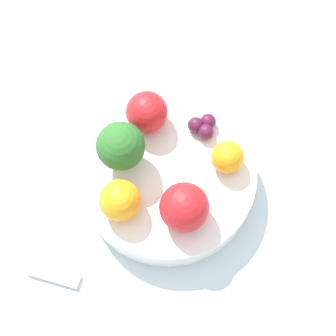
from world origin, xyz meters
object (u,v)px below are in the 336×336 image
Objects in this scene: apple_red at (147,112)px; orange_back at (120,200)px; orange_front at (227,157)px; grape_cluster at (203,126)px; bowl at (168,178)px; apple_green at (184,207)px; broccoli at (121,146)px; spoon at (54,276)px.

apple_red reaches higher than orange_back.
orange_front reaches higher than grape_cluster.
bowl is 4.20× the size of apple_red.
orange_front is 0.81× the size of orange_back.
apple_green is at bearing -117.45° from bowl.
orange_front is at bearing -47.77° from broccoli.
orange_back is (-0.04, 0.06, -0.00)m from apple_green.
broccoli is 1.12× the size of spoon.
broccoli reaches higher than orange_back.
apple_red is at bearing 13.20° from spoon.
broccoli is at bearing 43.64° from orange_back.
apple_red reaches higher than orange_front.
bowl is at bearing 142.33° from orange_front.
bowl is 3.04× the size of broccoli.
bowl is 0.08m from grape_cluster.
broccoli reaches higher than apple_green.
orange_front is (0.08, -0.09, -0.02)m from broccoli.
broccoli is at bearing -164.55° from apple_red.
apple_green is at bearing -148.62° from grape_cluster.
apple_red is 0.13m from apple_green.
grape_cluster is at bearing -55.22° from apple_red.
orange_back reaches higher than orange_front.
broccoli is 1.80× the size of orange_front.
grape_cluster is (0.10, -0.04, -0.03)m from broccoli.
grape_cluster is at bearing 31.38° from apple_green.
orange_back is at bearing 179.84° from grape_cluster.
spoon is at bearing 175.91° from orange_back.
bowl is 0.08m from broccoli.
apple_green is (-0.03, -0.05, 0.05)m from bowl.
orange_front is at bearing -105.10° from grape_cluster.
spoon is (-0.23, 0.06, -0.06)m from orange_front.
spoon is at bearing 175.02° from bowl.
orange_front is (0.08, 0.01, -0.01)m from apple_green.
orange_front is 0.25m from spoon.
spoon is at bearing 178.12° from grape_cluster.
orange_back is at bearing -150.48° from apple_red.
apple_red is at bearing 29.52° from orange_back.
orange_back reaches higher than grape_cluster.
orange_front is (0.06, -0.04, 0.04)m from bowl.
apple_red is 0.81× the size of spoon.
orange_front is at bearing -37.67° from bowl.
bowl is at bearing -6.34° from orange_back.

